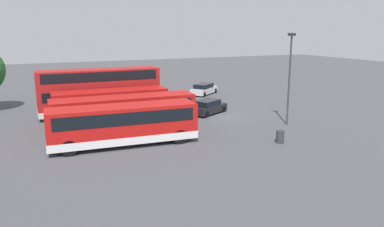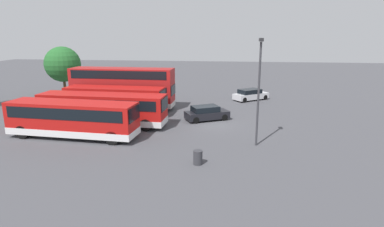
{
  "view_description": "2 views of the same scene",
  "coord_description": "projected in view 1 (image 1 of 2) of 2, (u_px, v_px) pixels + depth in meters",
  "views": [
    {
      "loc": [
        -31.65,
        17.67,
        8.32
      ],
      "look_at": [
        -2.03,
        4.0,
        1.02
      ],
      "focal_mm": 35.33,
      "sensor_mm": 36.0,
      "label": 1
    },
    {
      "loc": [
        -29.23,
        -1.77,
        8.31
      ],
      "look_at": [
        -2.25,
        1.67,
        1.52
      ],
      "focal_mm": 30.06,
      "sensor_mm": 36.0,
      "label": 2
    }
  ],
  "objects": [
    {
      "name": "bus_single_deck_near_end",
      "position": [
        124.0,
        124.0,
        27.38
      ],
      "size": [
        3.3,
        10.84,
        2.95
      ],
      "color": "#B71411",
      "rests_on": "ground"
    },
    {
      "name": "waste_bin_yellow",
      "position": [
        280.0,
        137.0,
        28.19
      ],
      "size": [
        0.6,
        0.6,
        0.95
      ],
      "primitive_type": "cylinder",
      "color": "#333338",
      "rests_on": "ground"
    },
    {
      "name": "ground_plane",
      "position": [
        220.0,
        116.0,
        37.08
      ],
      "size": [
        140.0,
        140.0,
        0.0
      ],
      "primitive_type": "plane",
      "color": "#47474C"
    },
    {
      "name": "car_small_green",
      "position": [
        208.0,
        107.0,
        37.81
      ],
      "size": [
        3.58,
        4.56,
        1.43
      ],
      "color": "black",
      "rests_on": "ground"
    },
    {
      "name": "bus_single_deck_third",
      "position": [
        111.0,
        105.0,
        34.32
      ],
      "size": [
        2.96,
        10.32,
        2.95
      ],
      "color": "#B71411",
      "rests_on": "ground"
    },
    {
      "name": "lamp_post_tall",
      "position": [
        290.0,
        72.0,
        32.64
      ],
      "size": [
        0.7,
        0.3,
        8.0
      ],
      "color": "#38383D",
      "rests_on": "ground"
    },
    {
      "name": "bus_single_deck_second",
      "position": [
        125.0,
        112.0,
        31.06
      ],
      "size": [
        3.0,
        11.82,
        2.95
      ],
      "color": "#B71411",
      "rests_on": "ground"
    },
    {
      "name": "car_hatchback_silver",
      "position": [
        204.0,
        89.0,
        49.05
      ],
      "size": [
        4.23,
        4.74,
        1.43
      ],
      "color": "silver",
      "rests_on": "ground"
    },
    {
      "name": "bus_double_decker_fourth",
      "position": [
        100.0,
        90.0,
        37.0
      ],
      "size": [
        2.81,
        11.72,
        4.55
      ],
      "color": "#A51919",
      "rests_on": "ground"
    }
  ]
}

